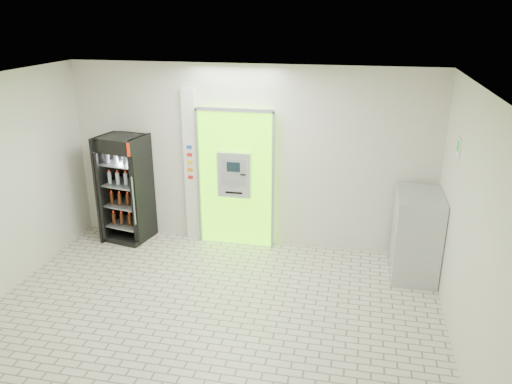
# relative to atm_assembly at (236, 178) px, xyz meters

# --- Properties ---
(ground) EXTENTS (6.00, 6.00, 0.00)m
(ground) POSITION_rel_atm_assembly_xyz_m (0.20, -2.41, -1.17)
(ground) COLOR #BFB59E
(ground) RESTS_ON ground
(room_shell) EXTENTS (6.00, 6.00, 6.00)m
(room_shell) POSITION_rel_atm_assembly_xyz_m (0.20, -2.41, 0.67)
(room_shell) COLOR beige
(room_shell) RESTS_ON ground
(atm_assembly) EXTENTS (1.30, 0.24, 2.33)m
(atm_assembly) POSITION_rel_atm_assembly_xyz_m (0.00, 0.00, 0.00)
(atm_assembly) COLOR #67F107
(atm_assembly) RESTS_ON ground
(pillar) EXTENTS (0.22, 0.11, 2.60)m
(pillar) POSITION_rel_atm_assembly_xyz_m (-0.78, 0.04, 0.13)
(pillar) COLOR silver
(pillar) RESTS_ON ground
(beverage_cooler) EXTENTS (0.79, 0.75, 1.84)m
(beverage_cooler) POSITION_rel_atm_assembly_xyz_m (-1.88, -0.22, -0.29)
(beverage_cooler) COLOR black
(beverage_cooler) RESTS_ON ground
(steel_cabinet) EXTENTS (0.65, 0.97, 1.29)m
(steel_cabinet) POSITION_rel_atm_assembly_xyz_m (2.87, -0.51, -0.53)
(steel_cabinet) COLOR #AEB1B6
(steel_cabinet) RESTS_ON ground
(exit_sign) EXTENTS (0.02, 0.22, 0.26)m
(exit_sign) POSITION_rel_atm_assembly_xyz_m (3.19, -1.01, 0.95)
(exit_sign) COLOR white
(exit_sign) RESTS_ON room_shell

